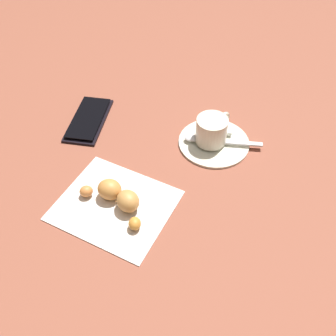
% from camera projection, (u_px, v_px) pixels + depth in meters
% --- Properties ---
extents(ground_plane, '(1.80, 1.80, 0.00)m').
position_uv_depth(ground_plane, '(160.00, 174.00, 0.66)').
color(ground_plane, brown).
extents(saucer, '(0.13, 0.13, 0.01)m').
position_uv_depth(saucer, '(214.00, 142.00, 0.71)').
color(saucer, beige).
rests_on(saucer, ground).
extents(espresso_cup, '(0.08, 0.06, 0.05)m').
position_uv_depth(espresso_cup, '(212.00, 130.00, 0.69)').
color(espresso_cup, beige).
rests_on(espresso_cup, saucer).
extents(teaspoon, '(0.08, 0.13, 0.01)m').
position_uv_depth(teaspoon, '(212.00, 141.00, 0.70)').
color(teaspoon, silver).
rests_on(teaspoon, saucer).
extents(sugar_packet, '(0.05, 0.06, 0.01)m').
position_uv_depth(sugar_packet, '(217.00, 130.00, 0.72)').
color(sugar_packet, white).
rests_on(sugar_packet, saucer).
extents(napkin, '(0.18, 0.20, 0.00)m').
position_uv_depth(napkin, '(115.00, 205.00, 0.61)').
color(napkin, silver).
rests_on(napkin, ground).
extents(croissant, '(0.06, 0.13, 0.03)m').
position_uv_depth(croissant, '(117.00, 197.00, 0.60)').
color(croissant, '#CB8432').
rests_on(croissant, napkin).
extents(cell_phone, '(0.15, 0.12, 0.01)m').
position_uv_depth(cell_phone, '(89.00, 119.00, 0.75)').
color(cell_phone, black).
rests_on(cell_phone, ground).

